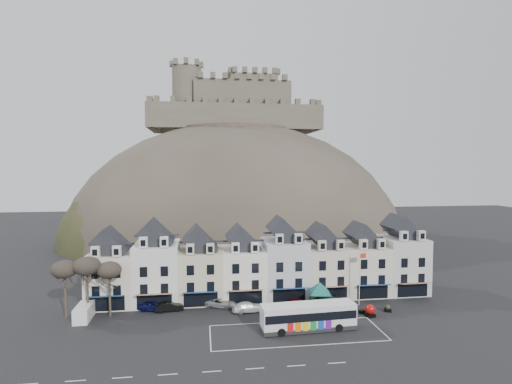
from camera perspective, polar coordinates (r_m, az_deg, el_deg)
ground at (r=52.92m, az=3.91°, el=-20.07°), size 300.00×300.00×0.00m
coach_bay_markings at (r=54.45m, az=5.82°, el=-19.38°), size 22.00×7.50×0.01m
townhouse_terrace at (r=66.14m, az=1.22°, el=-10.32°), size 54.40×9.35×11.80m
castle_hill at (r=118.81m, az=-2.25°, el=-6.58°), size 100.00×76.00×68.00m
castle at (r=125.21m, az=-2.95°, el=12.38°), size 50.20×22.20×22.00m
tree_left_far at (r=62.69m, az=-25.68°, el=-9.98°), size 3.61×3.61×8.24m
tree_left_mid at (r=61.76m, az=-23.00°, el=-9.78°), size 3.78×3.78×8.64m
tree_left_near at (r=61.20m, az=-20.23°, el=-10.50°), size 3.43×3.43×7.84m
bus at (r=54.78m, az=7.48°, el=-17.07°), size 12.49×3.56×3.49m
bus_shelter at (r=62.24m, az=9.09°, el=-13.38°), size 6.18×6.18×3.98m
red_buoy at (r=61.21m, az=15.99°, el=-15.96°), size 1.41×1.41×1.73m
flagpole at (r=64.39m, az=14.64°, el=-11.38°), size 1.16×0.37×8.24m
white_van at (r=62.63m, az=-23.37°, el=-15.52°), size 2.06×4.54×2.05m
planter_west at (r=63.90m, az=18.30°, el=-15.51°), size 1.16×0.90×1.04m
planter_east at (r=62.24m, az=14.92°, el=-16.03°), size 0.98×0.65×0.93m
car_navy at (r=63.10m, az=-14.45°, el=-15.45°), size 4.72×2.91×1.50m
car_black at (r=62.41m, az=-12.29°, el=-15.70°), size 4.32×2.05×1.37m
car_silver at (r=62.97m, az=-5.05°, el=-15.46°), size 5.23×3.92×1.34m
car_white at (r=60.90m, az=-1.10°, el=-16.09°), size 5.09×2.72×1.40m
car_maroon at (r=62.77m, az=6.01°, el=-15.49°), size 4.24×1.80×1.43m
car_charcoal at (r=64.78m, az=10.93°, el=-14.94°), size 4.30×1.80×1.38m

